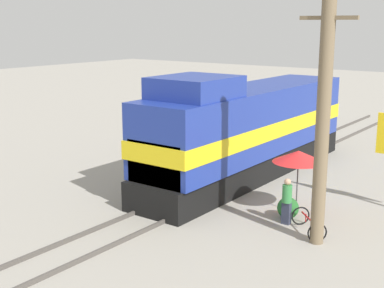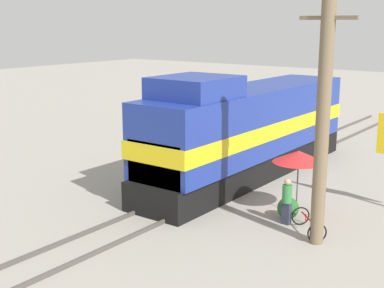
% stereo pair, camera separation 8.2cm
% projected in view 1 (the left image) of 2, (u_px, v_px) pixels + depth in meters
% --- Properties ---
extents(ground_plane, '(120.00, 120.00, 0.00)m').
position_uv_depth(ground_plane, '(213.00, 191.00, 22.49)').
color(ground_plane, gray).
extents(rail_near, '(0.08, 43.99, 0.15)m').
position_uv_depth(rail_near, '(199.00, 186.00, 22.89)').
color(rail_near, '#4C4742').
rests_on(rail_near, ground_plane).
extents(rail_far, '(0.08, 43.99, 0.15)m').
position_uv_depth(rail_far, '(227.00, 192.00, 22.05)').
color(rail_far, '#4C4742').
rests_on(rail_far, ground_plane).
extents(locomotive, '(2.95, 14.15, 4.91)m').
position_uv_depth(locomotive, '(246.00, 131.00, 24.05)').
color(locomotive, black).
rests_on(locomotive, ground_plane).
extents(utility_pole, '(1.80, 0.43, 8.03)m').
position_uv_depth(utility_pole, '(323.00, 118.00, 16.33)').
color(utility_pole, '#726047').
rests_on(utility_pole, ground_plane).
extents(vendor_umbrella, '(1.90, 1.90, 2.39)m').
position_uv_depth(vendor_umbrella, '(298.00, 156.00, 19.42)').
color(vendor_umbrella, '#4C4C4C').
rests_on(vendor_umbrella, ground_plane).
extents(shrub_cluster, '(0.78, 0.78, 0.78)m').
position_uv_depth(shrub_cluster, '(288.00, 208.00, 19.27)').
color(shrub_cluster, '#236028').
rests_on(shrub_cluster, ground_plane).
extents(person_bystander, '(0.34, 0.34, 1.66)m').
position_uv_depth(person_bystander, '(287.00, 200.00, 18.63)').
color(person_bystander, '#2D3347').
rests_on(person_bystander, ground_plane).
extents(bicycle, '(1.60, 1.60, 0.66)m').
position_uv_depth(bicycle, '(309.00, 224.00, 17.92)').
color(bicycle, black).
rests_on(bicycle, ground_plane).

